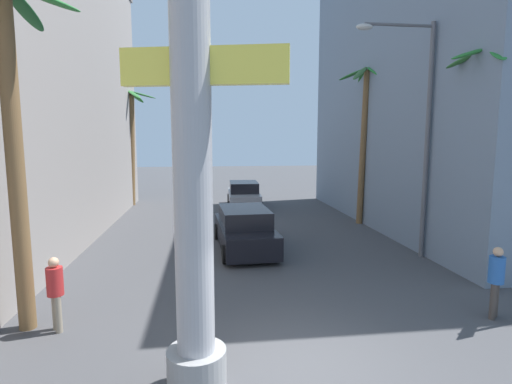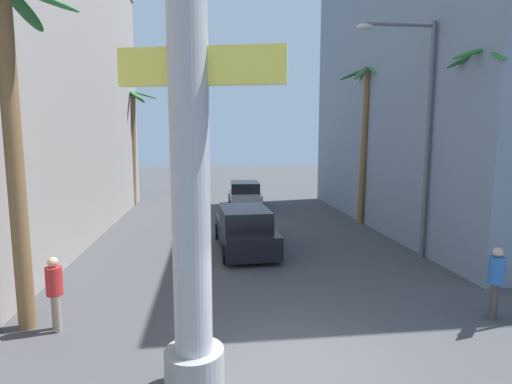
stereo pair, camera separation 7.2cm
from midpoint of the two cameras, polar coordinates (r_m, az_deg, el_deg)
name	(u,v)px [view 2 (the right image)]	position (r m, az deg, el deg)	size (l,w,h in m)	color
ground_plane	(246,236)	(17.24, -1.35, -6.25)	(88.48, 88.48, 0.00)	#424244
building_right	(454,77)	(21.89, 26.49, 14.51)	(8.45, 17.40, 14.09)	slate
neon_sign_pole	(189,83)	(6.26, -9.24, 15.08)	(2.88, 0.98, 10.09)	#9E9EA3
street_lamp	(418,119)	(14.68, 22.24, 9.57)	(2.73, 0.28, 7.94)	#59595E
car_lead	(245,230)	(15.06, -1.48, -5.41)	(2.18, 4.82, 1.56)	black
car_far	(245,195)	(24.12, -1.53, -0.49)	(2.06, 4.41, 1.56)	black
palm_tree_near_right	(484,138)	(13.37, 29.93, 6.73)	(2.43, 2.34, 6.76)	brown
palm_tree_near_left	(11,123)	(9.72, -31.38, 8.45)	(2.72, 2.97, 7.27)	brown
palm_tree_mid_right	(365,125)	(19.94, 15.39, 9.16)	(2.56, 2.74, 7.51)	brown
palm_tree_far_left	(132,136)	(26.08, -17.26, 7.69)	(3.45, 3.23, 7.16)	brown
pedestrian_curb_left	(55,288)	(9.77, -26.64, -12.17)	(0.47, 0.47, 1.64)	gray
pedestrian_by_sign	(496,277)	(10.82, 31.22, -10.39)	(0.48, 0.48, 1.69)	#3F3833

